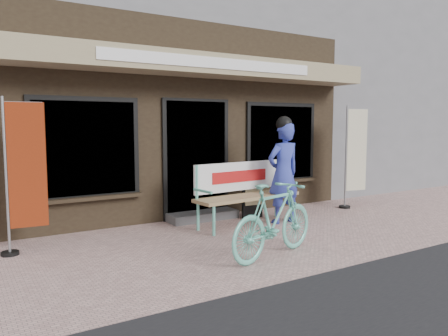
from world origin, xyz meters
TOP-DOWN VIEW (x-y plane):
  - ground at (0.00, 0.00)m, footprint 70.00×70.00m
  - storefront at (0.00, 4.96)m, footprint 7.00×6.77m
  - neighbor_right_near at (8.50, 5.50)m, footprint 10.00×7.00m
  - bench at (0.44, 1.07)m, footprint 2.03×0.70m
  - person at (1.10, 0.81)m, footprint 0.65×0.42m
  - bicycle at (-0.28, -0.69)m, footprint 1.71×0.88m
  - nobori_red at (-3.02, 1.19)m, footprint 0.62×0.25m
  - nobori_cream at (3.26, 1.13)m, footprint 0.63×0.27m
  - menu_stand at (0.86, 1.40)m, footprint 0.41×0.12m

SIDE VIEW (x-z plane):
  - ground at x=0.00m, z-range 0.00..0.00m
  - menu_stand at x=0.86m, z-range 0.01..0.83m
  - bicycle at x=-0.28m, z-range 0.00..0.99m
  - bench at x=0.44m, z-range 0.09..1.17m
  - person at x=1.10m, z-range -0.02..1.86m
  - nobori_red at x=-3.02m, z-range 0.03..2.13m
  - nobori_cream at x=3.26m, z-range 0.03..2.15m
  - neighbor_right_near at x=8.50m, z-range 0.00..5.60m
  - storefront at x=0.00m, z-range -0.01..5.99m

